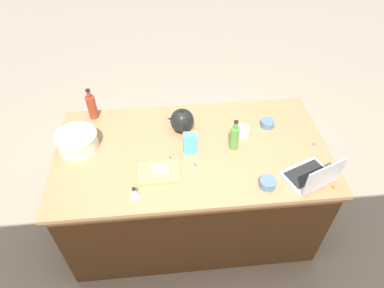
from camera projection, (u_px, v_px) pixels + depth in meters
ground_plane at (192, 219)px, 3.03m from camera, size 12.00×12.00×0.00m
island_counter at (192, 188)px, 2.71m from camera, size 1.96×1.04×0.90m
laptop at (313, 176)px, 2.16m from camera, size 0.37×0.33×0.22m
mixing_bowl_large at (77, 141)px, 2.36m from camera, size 0.30×0.30×0.13m
bottle_soy at (92, 106)px, 2.59m from camera, size 0.07×0.07×0.26m
bottle_olive at (234, 137)px, 2.35m from camera, size 0.07×0.07×0.24m
kettle at (182, 121)px, 2.51m from camera, size 0.21×0.18×0.20m
cutting_board at (159, 173)px, 2.23m from camera, size 0.28×0.19×0.02m
butter_stick_left at (159, 168)px, 2.23m from camera, size 0.11×0.05×0.04m
butter_stick_right at (162, 172)px, 2.19m from camera, size 0.11×0.04×0.04m
ramekin_small at (268, 123)px, 2.56m from camera, size 0.10×0.10×0.05m
ramekin_medium at (268, 183)px, 2.14m from camera, size 0.11×0.11×0.05m
ramekin_wide at (242, 131)px, 2.50m from camera, size 0.11×0.11×0.05m
kitchen_timer at (134, 193)px, 2.08m from camera, size 0.07×0.07×0.08m
candy_bag at (190, 143)px, 2.32m from camera, size 0.09×0.06×0.17m
candy_0 at (170, 157)px, 2.33m from camera, size 0.01×0.01×0.01m
candy_1 at (334, 187)px, 2.14m from camera, size 0.02×0.02×0.02m
candy_2 at (314, 144)px, 2.43m from camera, size 0.02×0.02×0.02m
candy_3 at (281, 108)px, 2.73m from camera, size 0.01×0.01×0.01m
candy_4 at (195, 164)px, 2.28m from camera, size 0.02×0.02×0.02m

